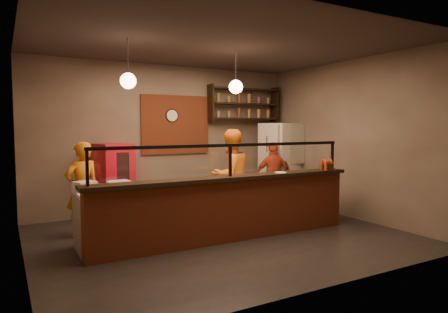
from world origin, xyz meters
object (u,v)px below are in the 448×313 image
wall_clock (172,116)px  pizza_dough (223,182)px  condiment_caddy (327,167)px  red_cooler (114,181)px  fridge (281,164)px  cook_mid (231,175)px  cook_left (82,189)px  pepper_mill (285,167)px  cook_right (274,176)px

wall_clock → pizza_dough: bearing=-90.2°
condiment_caddy → red_cooler: bearing=143.0°
fridge → condiment_caddy: bearing=-117.0°
condiment_caddy → cook_mid: bearing=137.3°
wall_clock → cook_left: bearing=-148.6°
wall_clock → red_cooler: wall_clock is taller
cook_mid → pizza_dough: size_ratio=4.02×
red_cooler → pepper_mill: red_cooler is taller
cook_left → cook_right: bearing=165.9°
red_cooler → cook_mid: bearing=-47.9°
cook_left → pepper_mill: cook_left is taller
cook_right → red_cooler: bearing=2.8°
fridge → red_cooler: fridge is taller
cook_left → pizza_dough: 2.39m
cook_mid → cook_right: cook_mid is taller
cook_left → cook_right: size_ratio=1.06×
red_cooler → pepper_mill: size_ratio=8.00×
red_cooler → condiment_caddy: bearing=-52.4°
condiment_caddy → wall_clock: bearing=124.6°
cook_mid → red_cooler: (-1.97, 1.26, -0.14)m
pizza_dough → cook_left: bearing=153.9°
wall_clock → pepper_mill: 3.07m
cook_mid → pizza_dough: 1.00m
wall_clock → cook_right: 2.63m
fridge → red_cooler: bearing=162.3°
pepper_mill → wall_clock: bearing=110.9°
cook_mid → pepper_mill: cook_mid is taller
wall_clock → cook_left: size_ratio=0.19×
cook_mid → pepper_mill: (0.45, -1.16, 0.25)m
cook_mid → fridge: size_ratio=0.93×
cook_mid → fridge: bearing=-164.9°
pepper_mill → condiment_caddy: bearing=-5.3°
red_cooler → pizza_dough: (1.37, -2.05, 0.14)m
condiment_caddy → pepper_mill: pepper_mill is taller
wall_clock → condiment_caddy: (1.94, -2.81, -0.98)m
cook_right → condiment_caddy: (-0.01, -1.66, 0.36)m
cook_right → red_cooler: 3.43m
cook_left → fridge: (4.65, 0.63, 0.16)m
wall_clock → fridge: wall_clock is taller
cook_left → red_cooler: bearing=-144.2°
pizza_dough → condiment_caddy: bearing=-12.9°
wall_clock → pizza_dough: size_ratio=0.67×
cook_left → condiment_caddy: 4.36m
wall_clock → fridge: 2.83m
pizza_dough → pepper_mill: pepper_mill is taller
cook_mid → cook_right: (1.35, 0.42, -0.14)m
wall_clock → condiment_caddy: wall_clock is taller
fridge → pepper_mill: size_ratio=10.17×
cook_left → pepper_mill: (3.19, -1.41, 0.35)m
pizza_dough → red_cooler: bearing=123.7°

